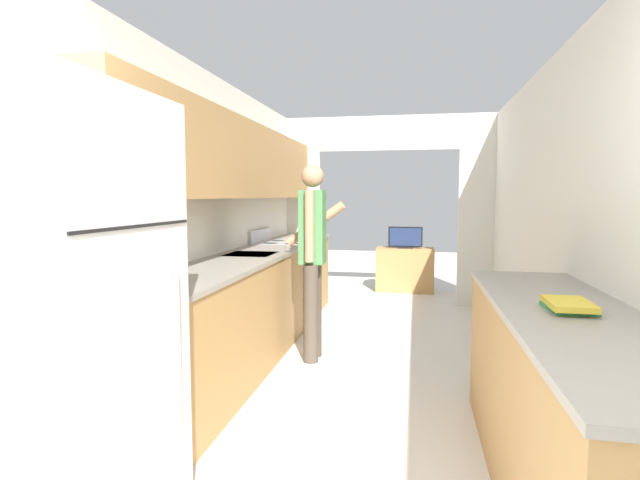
{
  "coord_description": "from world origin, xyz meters",
  "views": [
    {
      "loc": [
        0.37,
        -1.11,
        1.44
      ],
      "look_at": [
        -0.35,
        2.65,
        1.11
      ],
      "focal_mm": 28.0,
      "sensor_mm": 36.0,
      "label": 1
    }
  ],
  "objects_px": {
    "refrigerator": "(59,327)",
    "tv_cabinet": "(405,269)",
    "television": "(405,238)",
    "range_oven": "(285,282)",
    "book_stack": "(569,305)",
    "person": "(313,255)"
  },
  "relations": [
    {
      "from": "book_stack",
      "to": "tv_cabinet",
      "type": "bearing_deg",
      "value": 98.97
    },
    {
      "from": "person",
      "to": "television",
      "type": "distance_m",
      "value": 3.42
    },
    {
      "from": "person",
      "to": "television",
      "type": "xyz_separation_m",
      "value": [
        0.74,
        3.34,
        -0.11
      ]
    },
    {
      "from": "tv_cabinet",
      "to": "person",
      "type": "bearing_deg",
      "value": -102.27
    },
    {
      "from": "book_stack",
      "to": "television",
      "type": "height_order",
      "value": "television"
    },
    {
      "from": "television",
      "to": "person",
      "type": "bearing_deg",
      "value": -102.42
    },
    {
      "from": "tv_cabinet",
      "to": "television",
      "type": "height_order",
      "value": "television"
    },
    {
      "from": "person",
      "to": "television",
      "type": "height_order",
      "value": "person"
    },
    {
      "from": "range_oven",
      "to": "person",
      "type": "relative_size",
      "value": 0.62
    },
    {
      "from": "refrigerator",
      "to": "book_stack",
      "type": "xyz_separation_m",
      "value": [
        2.07,
        0.66,
        0.03
      ]
    },
    {
      "from": "person",
      "to": "tv_cabinet",
      "type": "bearing_deg",
      "value": -13.01
    },
    {
      "from": "person",
      "to": "book_stack",
      "type": "xyz_separation_m",
      "value": [
        1.56,
        -1.86,
        0.03
      ]
    },
    {
      "from": "range_oven",
      "to": "tv_cabinet",
      "type": "distance_m",
      "value": 2.57
    },
    {
      "from": "refrigerator",
      "to": "person",
      "type": "distance_m",
      "value": 2.58
    },
    {
      "from": "refrigerator",
      "to": "person",
      "type": "bearing_deg",
      "value": 78.61
    },
    {
      "from": "tv_cabinet",
      "to": "television",
      "type": "relative_size",
      "value": 1.69
    },
    {
      "from": "range_oven",
      "to": "book_stack",
      "type": "bearing_deg",
      "value": -54.99
    },
    {
      "from": "book_stack",
      "to": "range_oven",
      "type": "bearing_deg",
      "value": 125.01
    },
    {
      "from": "television",
      "to": "tv_cabinet",
      "type": "bearing_deg",
      "value": 90.0
    },
    {
      "from": "refrigerator",
      "to": "tv_cabinet",
      "type": "distance_m",
      "value": 6.07
    },
    {
      "from": "range_oven",
      "to": "book_stack",
      "type": "distance_m",
      "value": 3.73
    },
    {
      "from": "book_stack",
      "to": "person",
      "type": "bearing_deg",
      "value": 129.99
    }
  ]
}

